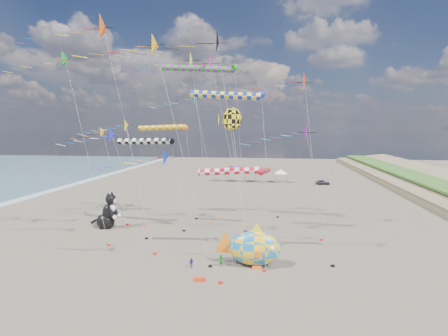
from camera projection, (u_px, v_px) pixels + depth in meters
name	position (u px, v px, depth m)	size (l,w,h in m)	color
ground	(186.00, 294.00, 28.36)	(260.00, 260.00, 0.00)	brown
delta_kite_0	(100.00, 138.00, 41.69)	(11.46, 1.94, 13.53)	#1B22C0
delta_kite_1	(189.00, 101.00, 51.00)	(10.08, 1.75, 18.64)	#1EC3B7
delta_kite_2	(296.00, 83.00, 40.14)	(11.19, 2.53, 20.06)	red
delta_kite_3	(155.00, 51.00, 32.20)	(12.33, 2.00, 21.89)	#FCA007
delta_kite_4	(157.00, 163.00, 29.76)	(11.03, 1.72, 11.73)	#0725D4
delta_kite_5	(67.00, 63.00, 38.08)	(10.02, 2.05, 21.79)	#0E8E2A
delta_kite_6	(212.00, 64.00, 45.39)	(14.25, 2.77, 23.29)	#D11290
delta_kite_7	(212.00, 41.00, 39.52)	(15.61, 3.13, 24.98)	black
delta_kite_8	(98.00, 135.00, 47.64)	(8.16, 1.60, 13.67)	gold
delta_kite_9	(295.00, 135.00, 32.96)	(9.04, 1.93, 14.03)	purple
delta_kite_10	(103.00, 32.00, 35.20)	(13.64, 2.76, 24.67)	#E3510D
delta_kite_11	(186.00, 64.00, 47.47)	(11.44, 2.38, 23.62)	#E3FF23
delta_kite_12	(116.00, 128.00, 46.29)	(9.34, 1.80, 14.68)	yellow
windsock_0	(202.00, 69.00, 43.65)	(10.94, 0.84, 21.22)	#20901A
windsock_1	(233.00, 172.00, 36.01)	(8.16, 0.74, 9.34)	red
windsock_2	(165.00, 128.00, 50.71)	(8.63, 0.76, 13.86)	orange
windsock_3	(251.00, 170.00, 52.22)	(7.58, 0.74, 7.62)	red
windsock_4	(147.00, 142.00, 44.86)	(8.89, 0.82, 12.14)	black
windsock_5	(229.00, 96.00, 39.39)	(9.81, 0.88, 17.55)	#1225B9
angelfish_kite	(230.00, 120.00, 39.59)	(3.74, 3.02, 15.73)	yellow
cat_inflatable	(107.00, 210.00, 46.66)	(3.73, 1.86, 5.03)	black
fish_inflatable	(254.00, 248.00, 33.64)	(6.75, 2.61, 4.44)	#1375BF
person_adult	(235.00, 255.00, 34.44)	(0.67, 0.44, 1.84)	#94909F
child_green	(221.00, 261.00, 33.77)	(0.57, 0.45, 1.18)	#218E20
child_blue	(191.00, 263.00, 33.61)	(0.58, 0.24, 0.99)	navy
kite_bag_0	(200.00, 279.00, 30.71)	(0.90, 0.44, 0.30)	red
kite_bag_1	(257.00, 267.00, 33.38)	(0.90, 0.44, 0.30)	orange
kite_bag_2	(277.00, 245.00, 39.81)	(0.90, 0.44, 0.30)	blue
kite_bag_3	(229.00, 251.00, 37.92)	(0.90, 0.44, 0.30)	black
tent_row	(251.00, 169.00, 86.85)	(19.20, 4.20, 3.80)	white
parked_car	(322.00, 182.00, 82.83)	(1.35, 3.36, 1.15)	#26262D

